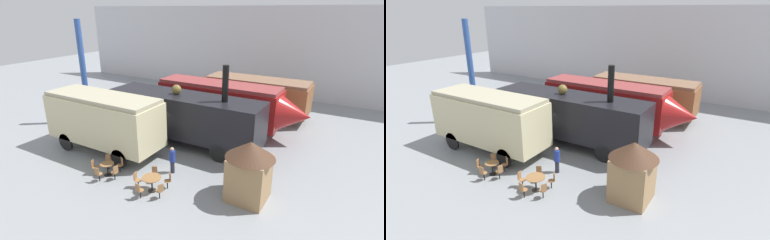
# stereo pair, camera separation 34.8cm
# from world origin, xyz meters

# --- Properties ---
(ground_plane) EXTENTS (80.00, 80.00, 0.00)m
(ground_plane) POSITION_xyz_m (0.00, 0.00, 0.00)
(ground_plane) COLOR gray
(backdrop_wall) EXTENTS (44.00, 0.15, 9.00)m
(backdrop_wall) POSITION_xyz_m (0.00, 15.46, 4.50)
(backdrop_wall) COLOR silver
(backdrop_wall) RESTS_ON ground_plane
(passenger_coach_wooden) EXTENTS (8.55, 2.88, 3.25)m
(passenger_coach_wooden) POSITION_xyz_m (3.75, 8.39, 1.95)
(passenger_coach_wooden) COLOR brown
(passenger_coach_wooden) RESTS_ON ground_plane
(streamlined_locomotive) EXTENTS (11.25, 2.51, 3.57)m
(streamlined_locomotive) POSITION_xyz_m (3.03, 4.20, 2.13)
(streamlined_locomotive) COLOR maroon
(streamlined_locomotive) RESTS_ON ground_plane
(steam_locomotive) EXTENTS (10.61, 2.68, 5.62)m
(steam_locomotive) POSITION_xyz_m (1.43, 0.52, 2.08)
(steam_locomotive) COLOR black
(steam_locomotive) RESTS_ON ground_plane
(passenger_coach_vintage) EXTENTS (7.68, 2.70, 3.73)m
(passenger_coach_vintage) POSITION_xyz_m (-2.30, -2.99, 2.22)
(passenger_coach_vintage) COLOR beige
(passenger_coach_vintage) RESTS_ON ground_plane
(cafe_table_near) EXTENTS (0.75, 0.75, 0.72)m
(cafe_table_near) POSITION_xyz_m (0.00, -5.21, 0.54)
(cafe_table_near) COLOR black
(cafe_table_near) RESTS_ON ground_plane
(cafe_table_mid) EXTENTS (0.98, 0.98, 0.77)m
(cafe_table_mid) POSITION_xyz_m (3.05, -5.20, 0.63)
(cafe_table_mid) COLOR black
(cafe_table_mid) RESTS_ON ground_plane
(cafe_chair_0) EXTENTS (0.40, 0.38, 0.87)m
(cafe_chair_0) POSITION_xyz_m (-0.68, -5.51, 0.51)
(cafe_chair_0) COLOR black
(cafe_chair_0) RESTS_ON ground_plane
(cafe_chair_1) EXTENTS (0.36, 0.37, 0.87)m
(cafe_chair_1) POSITION_xyz_m (0.07, -5.96, 0.51)
(cafe_chair_1) COLOR black
(cafe_chair_1) RESTS_ON ground_plane
(cafe_chair_2) EXTENTS (0.38, 0.36, 0.87)m
(cafe_chair_2) POSITION_xyz_m (0.73, -5.38, 0.51)
(cafe_chair_2) COLOR black
(cafe_chair_2) RESTS_ON ground_plane
(cafe_chair_3) EXTENTS (0.39, 0.40, 0.87)m
(cafe_chair_3) POSITION_xyz_m (0.38, -4.57, 0.51)
(cafe_chair_3) COLOR black
(cafe_chair_3) RESTS_ON ground_plane
(cafe_chair_4) EXTENTS (0.40, 0.41, 0.87)m
(cafe_chair_4) POSITION_xyz_m (-0.49, -4.65, 0.51)
(cafe_chair_4) COLOR black
(cafe_chair_4) RESTS_ON ground_plane
(cafe_chair_5) EXTENTS (0.39, 0.40, 0.87)m
(cafe_chair_5) POSITION_xyz_m (2.64, -4.44, 0.51)
(cafe_chair_5) COLOR black
(cafe_chair_5) RESTS_ON ground_plane
(cafe_chair_6) EXTENTS (0.38, 0.36, 0.87)m
(cafe_chair_6) POSITION_xyz_m (2.20, -5.35, 0.51)
(cafe_chair_6) COLOR black
(cafe_chair_6) RESTS_ON ground_plane
(cafe_chair_7) EXTENTS (0.36, 0.37, 0.87)m
(cafe_chair_7) POSITION_xyz_m (2.93, -6.05, 0.51)
(cafe_chair_7) COLOR black
(cafe_chair_7) RESTS_ON ground_plane
(cafe_chair_8) EXTENTS (0.40, 0.39, 0.87)m
(cafe_chair_8) POSITION_xyz_m (3.82, -5.57, 0.51)
(cafe_chair_8) COLOR black
(cafe_chair_8) RESTS_ON ground_plane
(cafe_chair_9) EXTENTS (0.40, 0.40, 0.87)m
(cafe_chair_9) POSITION_xyz_m (3.65, -4.58, 0.51)
(cafe_chair_9) COLOR black
(cafe_chair_9) RESTS_ON ground_plane
(visitor_person) EXTENTS (0.34, 0.34, 1.56)m
(visitor_person) POSITION_xyz_m (2.94, -3.17, 0.84)
(visitor_person) COLOR #262633
(visitor_person) RESTS_ON ground_plane
(ticket_kiosk) EXTENTS (2.34, 2.34, 3.00)m
(ticket_kiosk) POSITION_xyz_m (7.43, -3.38, 1.67)
(ticket_kiosk) COLOR #99754C
(ticket_kiosk) RESTS_ON ground_plane
(support_pillar) EXTENTS (0.44, 0.44, 8.00)m
(support_pillar) POSITION_xyz_m (-7.43, 0.16, 4.00)
(support_pillar) COLOR #2D519E
(support_pillar) RESTS_ON ground_plane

